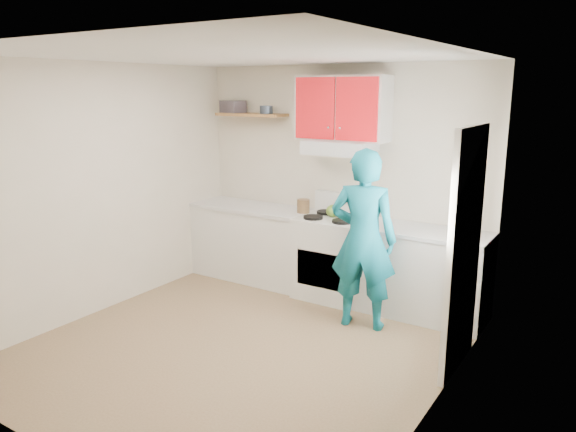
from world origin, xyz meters
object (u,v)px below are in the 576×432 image
Objects in this scene: stove at (333,257)px; tin at (266,110)px; kettle at (333,211)px; crock at (303,207)px; person at (363,240)px.

stove is 1.91m from tin.
crock reaches higher than kettle.
tin is 0.94× the size of kettle.
person is at bearing -23.16° from tin.
tin is at bearing -35.71° from person.
kettle is 0.09× the size of person.
kettle is (-0.03, 0.04, 0.53)m from stove.
kettle is at bearing 125.46° from stove.
person is (1.63, -0.70, -1.19)m from tin.
kettle is at bearing -55.16° from person.
stove is 5.93× the size of tin.
kettle is 0.93× the size of crock.
crock is (0.58, -0.09, -1.10)m from tin.
stove is 0.51× the size of person.
stove is 0.94m from person.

